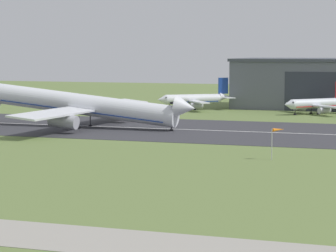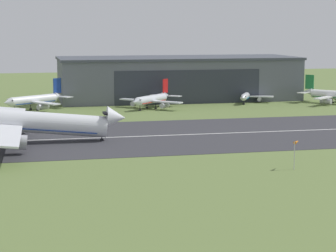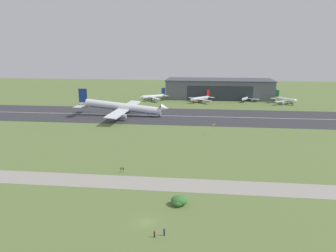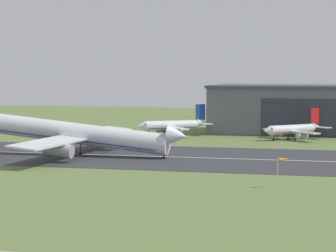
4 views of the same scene
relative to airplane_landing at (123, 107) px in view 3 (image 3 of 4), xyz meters
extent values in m
plane|color=olive|center=(37.20, -60.54, -5.32)|extent=(603.36, 603.36, 0.00)
cube|color=#333338|center=(37.20, 3.29, -5.29)|extent=(363.36, 51.06, 0.06)
cube|color=silver|center=(37.20, 3.29, -5.25)|extent=(327.03, 0.70, 0.01)
cube|color=gray|center=(37.20, -101.44, -5.29)|extent=(272.52, 10.38, 0.05)
cube|color=slate|center=(61.44, 83.79, 2.08)|extent=(86.75, 31.79, 14.79)
cube|color=#424751|center=(61.44, 83.79, 9.92)|extent=(87.75, 32.79, 0.90)
cube|color=#2D333D|center=(61.44, 67.84, 0.60)|extent=(52.05, 0.12, 11.83)
cylinder|color=silver|center=(0.35, -0.01, 0.18)|extent=(47.81, 6.31, 9.46)
cone|color=silver|center=(26.29, -0.74, 0.18)|extent=(5.07, 5.11, 5.38)
cone|color=silver|center=(-26.34, 0.74, 1.07)|extent=(6.49, 4.65, 5.02)
cube|color=black|center=(23.83, -0.67, 1.17)|extent=(1.25, 4.26, 0.54)
cube|color=navy|center=(0.35, -0.01, -1.19)|extent=(42.63, 5.91, 4.26)
cube|color=silver|center=(0.85, -16.16, -0.69)|extent=(7.71, 27.46, 1.06)
cylinder|color=#A8A8B2|center=(2.29, -14.01, -2.48)|extent=(6.81, 3.27, 3.68)
cube|color=silver|center=(1.75, 16.08, -0.69)|extent=(7.71, 27.46, 1.06)
cylinder|color=#A8A8B2|center=(3.08, 13.86, -2.48)|extent=(6.81, 3.27, 3.68)
cube|color=navy|center=(-25.44, 0.71, 6.89)|extent=(5.42, 0.43, 8.45)
cube|color=silver|center=(-26.02, -5.56, 0.92)|extent=(4.95, 7.74, 0.24)
cube|color=silver|center=(-25.67, 7.01, 0.92)|extent=(4.95, 7.74, 0.24)
cylinder|color=black|center=(22.86, -0.64, -3.81)|extent=(0.24, 0.24, 3.01)
cylinder|color=black|center=(22.86, -0.64, -5.10)|extent=(0.84, 0.84, 0.44)
cylinder|color=black|center=(0.71, -3.00, -3.81)|extent=(0.24, 0.24, 3.01)
cylinder|color=black|center=(0.71, -3.00, -5.10)|extent=(0.84, 0.84, 0.44)
cylinder|color=black|center=(0.88, 2.96, -3.81)|extent=(0.24, 0.24, 3.01)
cylinder|color=black|center=(0.88, 2.96, -5.10)|extent=(0.84, 0.84, 0.44)
cylinder|color=silver|center=(8.29, 61.48, -1.96)|extent=(15.72, 12.72, 2.93)
cone|color=silver|center=(0.25, 55.51, -1.96)|extent=(3.86, 3.92, 2.93)
cone|color=silver|center=(16.69, 67.71, -1.44)|extent=(4.39, 4.21, 2.64)
cube|color=black|center=(1.41, 56.37, -1.38)|extent=(2.37, 2.66, 0.44)
cube|color=navy|center=(8.29, 61.48, -2.77)|extent=(14.23, 11.56, 0.20)
cube|color=silver|center=(3.97, 66.72, -2.48)|extent=(8.62, 10.24, 0.40)
cylinder|color=#A8A8B2|center=(4.02, 65.70, -3.64)|extent=(4.14, 3.73, 1.82)
cube|color=silver|center=(12.06, 55.82, -2.48)|extent=(8.62, 10.24, 0.40)
cylinder|color=#A8A8B2|center=(11.10, 56.17, -3.64)|extent=(4.14, 3.73, 1.82)
cube|color=navy|center=(16.27, 67.39, 1.99)|extent=(2.73, 2.12, 4.98)
cube|color=silver|center=(14.38, 70.61, -1.52)|extent=(4.91, 5.26, 0.24)
cube|color=silver|center=(18.79, 64.66, -1.52)|extent=(4.91, 5.26, 0.24)
cylinder|color=black|center=(2.27, 57.01, -4.37)|extent=(0.24, 0.24, 1.89)
cylinder|color=black|center=(2.27, 57.01, -5.10)|extent=(0.84, 0.84, 0.44)
cylinder|color=black|center=(7.37, 62.98, -4.37)|extent=(0.24, 0.24, 1.89)
cylinder|color=black|center=(7.37, 62.98, -5.10)|extent=(0.84, 0.84, 0.44)
cylinder|color=black|center=(9.46, 60.16, -4.37)|extent=(0.24, 0.24, 1.89)
cylinder|color=black|center=(9.46, 60.16, -5.10)|extent=(0.84, 0.84, 0.44)
cylinder|color=silver|center=(46.11, 57.27, -2.21)|extent=(12.90, 13.45, 2.78)
cone|color=silver|center=(39.81, 50.59, -2.21)|extent=(3.74, 3.73, 2.78)
cone|color=silver|center=(52.69, 64.26, -1.71)|extent=(4.11, 4.14, 2.50)
cube|color=black|center=(40.76, 51.59, -1.66)|extent=(2.47, 2.42, 0.44)
cube|color=red|center=(46.11, 57.27, -2.98)|extent=(11.71, 12.20, 0.20)
cube|color=silver|center=(41.19, 61.47, -2.70)|extent=(9.16, 8.84, 0.40)
cylinder|color=#A8A8B2|center=(41.43, 60.54, -3.81)|extent=(3.73, 3.81, 1.72)
cube|color=silver|center=(50.59, 52.62, -2.70)|extent=(9.16, 8.84, 0.40)
cylinder|color=#A8A8B2|center=(49.64, 52.79, -3.81)|extent=(3.73, 3.81, 1.72)
cube|color=red|center=(52.35, 63.90, 1.54)|extent=(2.28, 2.39, 4.72)
cube|color=silver|center=(50.07, 66.60, -1.80)|extent=(4.91, 4.84, 0.24)
cube|color=silver|center=(55.18, 61.78, -1.80)|extent=(4.91, 4.84, 0.24)
cylinder|color=black|center=(41.49, 52.37, -4.46)|extent=(0.24, 0.24, 1.72)
cylinder|color=black|center=(41.49, 52.37, -5.10)|extent=(0.84, 0.84, 0.44)
cylinder|color=black|center=(45.02, 58.55, -4.46)|extent=(0.24, 0.24, 1.72)
cylinder|color=black|center=(45.02, 58.55, -5.10)|extent=(0.84, 0.84, 0.44)
cylinder|color=black|center=(47.45, 56.26, -4.46)|extent=(0.24, 0.24, 1.72)
cylinder|color=black|center=(47.45, 56.26, -5.10)|extent=(0.84, 0.84, 0.44)
cylinder|color=silver|center=(83.44, 68.91, -2.73)|extent=(10.82, 18.53, 2.20)
cone|color=silver|center=(78.57, 59.25, -2.73)|extent=(2.86, 2.76, 2.20)
cone|color=silver|center=(88.47, 78.85, -2.34)|extent=(2.96, 3.25, 1.98)
cube|color=black|center=(79.06, 60.23, -2.29)|extent=(2.17, 1.82, 0.44)
cube|color=#146B9E|center=(83.44, 68.91, -3.34)|extent=(9.83, 16.73, 0.20)
cube|color=silver|center=(78.58, 70.92, -3.12)|extent=(8.71, 6.34, 0.40)
cylinder|color=#A8A8B2|center=(78.91, 70.10, -4.05)|extent=(2.51, 3.17, 1.36)
cube|color=silver|center=(87.95, 66.19, -3.12)|extent=(8.71, 6.34, 0.40)
cylinder|color=#A8A8B2|center=(87.10, 65.97, -4.05)|extent=(2.51, 3.17, 1.36)
cube|color=#146B9E|center=(88.29, 78.50, 0.24)|extent=(1.33, 2.26, 3.74)
cube|color=silver|center=(85.98, 80.11, -2.40)|extent=(3.95, 3.39, 0.24)
cube|color=silver|center=(90.95, 77.60, -2.40)|extent=(3.95, 3.39, 0.24)
cylinder|color=black|center=(79.56, 61.21, -4.58)|extent=(0.24, 0.24, 1.49)
cylinder|color=black|center=(79.56, 61.21, -5.10)|extent=(0.84, 0.84, 0.44)
cylinder|color=black|center=(82.31, 69.60, -4.58)|extent=(0.24, 0.24, 1.49)
cylinder|color=black|center=(82.31, 69.60, -5.10)|extent=(0.84, 0.84, 0.44)
cylinder|color=black|center=(84.67, 68.41, -4.58)|extent=(0.24, 0.24, 1.49)
cylinder|color=black|center=(84.67, 68.41, -5.10)|extent=(0.84, 0.84, 0.44)
cylinder|color=white|center=(110.54, 57.58, -2.13)|extent=(11.36, 13.11, 2.99)
cone|color=white|center=(115.90, 50.91, -2.13)|extent=(4.01, 3.97, 2.99)
cone|color=white|center=(104.90, 64.59, -1.59)|extent=(4.34, 4.48, 2.69)
cube|color=black|center=(114.98, 52.06, -1.53)|extent=(2.67, 2.45, 0.44)
cube|color=#1E7238|center=(110.54, 57.58, -2.95)|extent=(10.34, 11.89, 0.20)
cube|color=white|center=(105.48, 53.14, -2.65)|extent=(9.71, 8.50, 0.40)
cylinder|color=#A8A8B2|center=(106.45, 53.27, -3.83)|extent=(3.88, 4.18, 1.85)
cube|color=white|center=(115.97, 61.57, -2.65)|extent=(9.71, 8.50, 0.40)
cylinder|color=#A8A8B2|center=(115.62, 60.66, -3.83)|extent=(3.88, 4.18, 1.85)
cube|color=#1E7238|center=(105.24, 64.17, 1.90)|extent=(2.25, 2.71, 5.08)
cube|color=white|center=(102.04, 62.12, -1.68)|extent=(5.34, 5.08, 0.24)
cube|color=white|center=(107.93, 66.85, -1.68)|extent=(5.34, 5.08, 0.24)
cylinder|color=black|center=(114.31, 52.89, -4.47)|extent=(0.24, 0.24, 1.70)
cylinder|color=black|center=(114.31, 52.89, -5.10)|extent=(0.84, 0.84, 0.44)
cylinder|color=black|center=(109.01, 56.62, -4.47)|extent=(0.24, 0.24, 1.70)
cylinder|color=black|center=(109.01, 56.62, -5.10)|extent=(0.84, 0.84, 0.44)
cylinder|color=black|center=(111.81, 58.86, -4.47)|extent=(0.24, 0.24, 1.70)
cylinder|color=black|center=(111.81, 58.86, -5.10)|extent=(0.84, 0.84, 0.44)
ellipsoid|color=#387533|center=(44.16, -115.11, -4.36)|extent=(3.10, 3.06, 1.93)
ellipsoid|color=#387533|center=(44.45, -114.36, -4.07)|extent=(4.39, 3.90, 2.51)
cylinder|color=#B7B7BC|center=(54.38, -40.07, -2.66)|extent=(0.14, 0.14, 5.32)
cone|color=orange|center=(55.26, -38.98, -0.25)|extent=(2.03, 2.32, 0.60)
cylinder|color=#4C4C51|center=(23.04, -93.44, -4.77)|extent=(0.10, 0.10, 1.09)
cylinder|color=#4C4C51|center=(23.93, -93.44, -4.77)|extent=(0.10, 0.10, 1.09)
cube|color=black|center=(23.49, -93.44, -3.91)|extent=(1.27, 0.12, 0.64)
cube|color=yellow|center=(23.49, -93.51, -3.91)|extent=(0.97, 0.02, 0.38)
cube|color=#282B38|center=(40.34, -130.47, -4.93)|extent=(0.32, 0.22, 0.78)
cube|color=maroon|center=(40.34, -130.47, -4.23)|extent=(0.40, 0.24, 0.62)
sphere|color=tan|center=(40.34, -130.47, -3.82)|extent=(0.21, 0.21, 0.21)
sphere|color=black|center=(40.34, -130.47, -3.78)|extent=(0.18, 0.18, 0.18)
cube|color=#282B38|center=(42.38, -129.55, -4.88)|extent=(0.32, 0.22, 0.88)
cube|color=#2D4C7A|center=(42.38, -129.55, -4.09)|extent=(0.40, 0.24, 0.70)
sphere|color=tan|center=(42.38, -129.55, -3.62)|extent=(0.24, 0.24, 0.24)
sphere|color=black|center=(42.38, -129.55, -3.58)|extent=(0.20, 0.20, 0.20)
camera|label=1|loc=(81.84, -170.72, 13.22)|focal=85.00mm
camera|label=2|loc=(4.92, -152.53, 21.13)|focal=70.00mm
camera|label=3|loc=(50.81, -194.24, 35.18)|focal=35.00mm
camera|label=4|loc=(71.66, -177.83, 15.44)|focal=85.00mm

